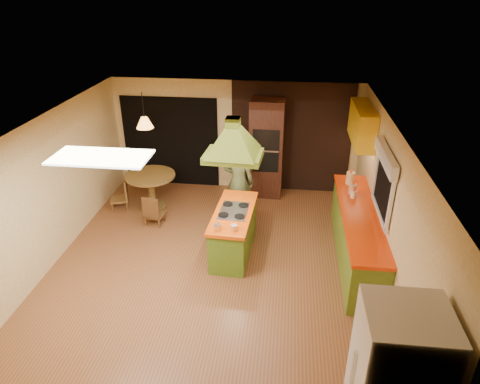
# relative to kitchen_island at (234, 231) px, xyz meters

# --- Properties ---
(ground) EXTENTS (6.50, 6.50, 0.00)m
(ground) POSITION_rel_kitchen_island_xyz_m (-0.31, -0.58, -0.42)
(ground) COLOR brown
(ground) RESTS_ON ground
(room_walls) EXTENTS (5.50, 6.50, 6.50)m
(room_walls) POSITION_rel_kitchen_island_xyz_m (-0.31, -0.58, 0.83)
(room_walls) COLOR beige
(room_walls) RESTS_ON ground
(ceiling_plane) EXTENTS (6.50, 6.50, 0.00)m
(ceiling_plane) POSITION_rel_kitchen_island_xyz_m (-0.31, -0.58, 2.08)
(ceiling_plane) COLOR silver
(ceiling_plane) RESTS_ON room_walls
(brick_panel) EXTENTS (2.64, 0.03, 2.50)m
(brick_panel) POSITION_rel_kitchen_island_xyz_m (0.94, 2.65, 0.83)
(brick_panel) COLOR #381E14
(brick_panel) RESTS_ON ground
(nook_opening) EXTENTS (2.20, 0.03, 2.10)m
(nook_opening) POSITION_rel_kitchen_island_xyz_m (-1.81, 2.65, 0.63)
(nook_opening) COLOR black
(nook_opening) RESTS_ON ground
(right_counter) EXTENTS (0.62, 3.05, 0.92)m
(right_counter) POSITION_rel_kitchen_island_xyz_m (2.14, 0.02, 0.05)
(right_counter) COLOR olive
(right_counter) RESTS_ON ground
(upper_cabinets) EXTENTS (0.34, 1.40, 0.70)m
(upper_cabinets) POSITION_rel_kitchen_island_xyz_m (2.26, 1.62, 1.53)
(upper_cabinets) COLOR yellow
(upper_cabinets) RESTS_ON room_walls
(window_right) EXTENTS (0.12, 1.35, 1.06)m
(window_right) POSITION_rel_kitchen_island_xyz_m (2.39, -0.18, 1.36)
(window_right) COLOR black
(window_right) RESTS_ON room_walls
(fluor_panel) EXTENTS (1.20, 0.60, 0.03)m
(fluor_panel) POSITION_rel_kitchen_island_xyz_m (-1.41, -1.78, 2.07)
(fluor_panel) COLOR white
(fluor_panel) RESTS_ON ceiling_plane
(kitchen_island) EXTENTS (0.74, 1.65, 0.83)m
(kitchen_island) POSITION_rel_kitchen_island_xyz_m (0.00, 0.00, 0.00)
(kitchen_island) COLOR #5B8020
(kitchen_island) RESTS_ON ground
(range_hood) EXTENTS (0.97, 0.73, 0.78)m
(range_hood) POSITION_rel_kitchen_island_xyz_m (0.00, 0.00, 1.84)
(range_hood) COLOR olive
(range_hood) RESTS_ON ceiling_plane
(man) EXTENTS (0.66, 0.49, 1.68)m
(man) POSITION_rel_kitchen_island_xyz_m (-0.05, 1.16, 0.42)
(man) COLOR #49542C
(man) RESTS_ON ground
(wall_oven) EXTENTS (0.74, 0.62, 2.19)m
(wall_oven) POSITION_rel_kitchen_island_xyz_m (0.42, 2.37, 0.68)
(wall_oven) COLOR #4A2417
(wall_oven) RESTS_ON ground
(dining_table) EXTENTS (1.04, 1.04, 0.78)m
(dining_table) POSITION_rel_kitchen_island_xyz_m (-1.94, 1.42, 0.13)
(dining_table) COLOR brown
(dining_table) RESTS_ON ground
(chair_left) EXTENTS (0.46, 0.46, 0.67)m
(chair_left) POSITION_rel_kitchen_island_xyz_m (-2.64, 1.32, -0.08)
(chair_left) COLOR brown
(chair_left) RESTS_ON ground
(chair_near) EXTENTS (0.41, 0.41, 0.65)m
(chair_near) POSITION_rel_kitchen_island_xyz_m (-1.69, 0.77, -0.09)
(chair_near) COLOR brown
(chair_near) RESTS_ON ground
(pendant_lamp) EXTENTS (0.39, 0.39, 0.22)m
(pendant_lamp) POSITION_rel_kitchen_island_xyz_m (-1.94, 1.42, 1.48)
(pendant_lamp) COLOR #FF9E3F
(pendant_lamp) RESTS_ON ceiling_plane
(canister_large) EXTENTS (0.20, 0.20, 0.23)m
(canister_large) POSITION_rel_kitchen_island_xyz_m (2.09, 1.14, 0.62)
(canister_large) COLOR beige
(canister_large) RESTS_ON right_counter
(canister_medium) EXTENTS (0.15, 0.15, 0.19)m
(canister_medium) POSITION_rel_kitchen_island_xyz_m (2.09, 0.73, 0.60)
(canister_medium) COLOR beige
(canister_medium) RESTS_ON right_counter
(canister_small) EXTENTS (0.12, 0.12, 0.14)m
(canister_small) POSITION_rel_kitchen_island_xyz_m (2.09, 0.57, 0.57)
(canister_small) COLOR #FFF1CD
(canister_small) RESTS_ON right_counter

